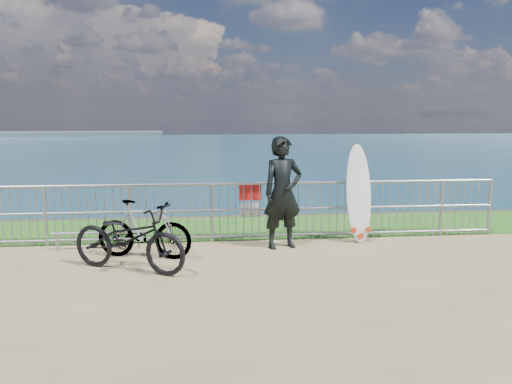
{
  "coord_description": "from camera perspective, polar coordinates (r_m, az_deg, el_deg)",
  "views": [
    {
      "loc": [
        -0.64,
        -7.59,
        2.38
      ],
      "look_at": [
        0.29,
        1.2,
        1.0
      ],
      "focal_mm": 35.0,
      "sensor_mm": 36.0,
      "label": 1
    }
  ],
  "objects": [
    {
      "name": "surfboard",
      "position": [
        9.54,
        11.66,
        -0.55
      ],
      "size": [
        0.5,
        0.45,
        1.84
      ],
      "color": "white",
      "rests_on": "ground"
    },
    {
      "name": "seascape",
      "position": [
        161.09,
        -21.66,
        5.99
      ],
      "size": [
        260.0,
        260.0,
        5.0
      ],
      "color": "brown",
      "rests_on": "ground"
    },
    {
      "name": "railing",
      "position": [
        9.39,
        -1.9,
        -2.18
      ],
      "size": [
        10.06,
        0.1,
        1.13
      ],
      "color": "gray",
      "rests_on": "ground"
    },
    {
      "name": "surfer",
      "position": [
        8.88,
        3.07,
        -0.08
      ],
      "size": [
        0.83,
        0.65,
        2.0
      ],
      "primitive_type": "imported",
      "rotation": [
        0.0,
        0.0,
        0.27
      ],
      "color": "black",
      "rests_on": "ground"
    },
    {
      "name": "bike_rack",
      "position": [
        9.27,
        -17.6,
        -4.68
      ],
      "size": [
        1.6,
        0.05,
        0.34
      ],
      "color": "gray",
      "rests_on": "ground"
    },
    {
      "name": "bicycle_near",
      "position": [
        7.87,
        -14.36,
        -5.12
      ],
      "size": [
        2.06,
        1.5,
        1.03
      ],
      "primitive_type": "imported",
      "rotation": [
        0.0,
        0.0,
        1.1
      ],
      "color": "black",
      "rests_on": "ground"
    },
    {
      "name": "bicycle_far",
      "position": [
        8.5,
        -12.69,
        -4.19
      ],
      "size": [
        1.7,
        0.88,
        0.98
      ],
      "primitive_type": "imported",
      "rotation": [
        0.0,
        0.0,
        1.3
      ],
      "color": "black",
      "rests_on": "ground"
    },
    {
      "name": "grass_strip",
      "position": [
        10.58,
        -2.43,
        -4.08
      ],
      "size": [
        120.0,
        120.0,
        0.0
      ],
      "primitive_type": "plane",
      "color": "#25611A",
      "rests_on": "ground"
    }
  ]
}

